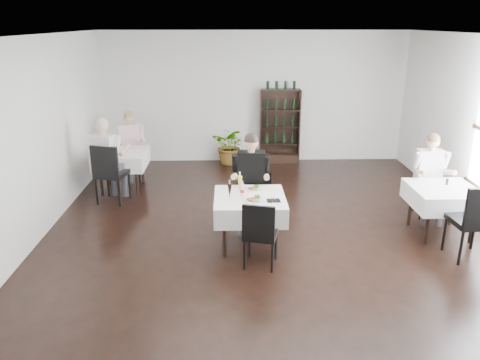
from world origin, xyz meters
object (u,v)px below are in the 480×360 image
at_px(main_table, 250,206).
at_px(potted_tree, 231,146).
at_px(wine_shelf, 280,127).
at_px(diner_main, 251,175).

xyz_separation_m(main_table, potted_tree, (-0.25, 4.20, -0.18)).
bearing_deg(wine_shelf, potted_tree, -174.30).
relative_size(main_table, potted_tree, 1.17).
distance_m(main_table, diner_main, 0.67).
height_order(wine_shelf, diner_main, wine_shelf).
relative_size(wine_shelf, diner_main, 1.13).
bearing_deg(potted_tree, main_table, -86.65).
bearing_deg(wine_shelf, main_table, -101.78).
height_order(main_table, diner_main, diner_main).
bearing_deg(main_table, potted_tree, 93.35).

